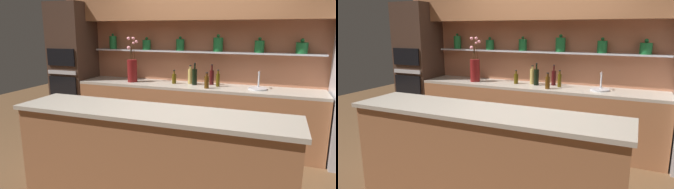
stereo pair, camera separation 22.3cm
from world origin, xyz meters
TOP-DOWN VIEW (x-y plane):
  - ground_plane at (0.00, 0.00)m, footprint 12.00×12.00m
  - back_wall_unit at (-0.00, 1.53)m, footprint 5.20×0.44m
  - back_counter_unit at (-0.11, 1.24)m, footprint 3.69×0.62m
  - island_counter at (0.00, -0.65)m, footprint 2.66×0.61m
  - oven_tower at (-2.28, 1.24)m, footprint 0.63×0.64m
  - flower_vase at (-1.12, 1.19)m, footprint 0.18×0.16m
  - sink_fixture at (0.83, 1.25)m, footprint 0.26×0.26m
  - bottle_oil_0 at (-0.43, 1.27)m, footprint 0.07×0.07m
  - bottle_spirit_1 at (-0.20, 1.35)m, footprint 0.07×0.07m
  - bottle_wine_2 at (0.13, 1.37)m, footprint 0.07×0.07m
  - bottle_wine_3 at (-0.11, 1.27)m, footprint 0.08×0.08m
  - bottle_spirit_4 at (0.13, 1.06)m, footprint 0.07×0.07m
  - bottle_oil_5 at (0.25, 1.26)m, footprint 0.06×0.06m

SIDE VIEW (x-z plane):
  - ground_plane at x=0.00m, z-range 0.00..0.00m
  - back_counter_unit at x=-0.11m, z-range 0.00..0.92m
  - island_counter at x=0.00m, z-range 0.00..1.02m
  - sink_fixture at x=0.83m, z-range 0.82..1.07m
  - bottle_oil_0 at x=-0.43m, z-range 0.90..1.11m
  - bottle_spirit_4 at x=0.13m, z-range 0.90..1.13m
  - bottle_oil_5 at x=0.25m, z-range 0.90..1.15m
  - bottle_wine_2 at x=0.13m, z-range 0.88..1.19m
  - bottle_spirit_1 at x=-0.20m, z-range 0.90..1.19m
  - bottle_wine_3 at x=-0.11m, z-range 0.88..1.22m
  - oven_tower at x=-2.28m, z-range 0.00..2.19m
  - flower_vase at x=-1.12m, z-range 0.78..1.49m
  - back_wall_unit at x=0.00m, z-range 0.25..2.85m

